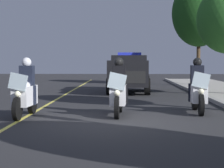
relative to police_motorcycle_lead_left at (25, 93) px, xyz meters
name	(u,v)px	position (x,y,z in m)	size (l,w,h in m)	color
ground_plane	(110,122)	(0.97, 2.48, -0.70)	(80.00, 80.00, 0.00)	#28282B
lane_stripe_center	(17,122)	(0.97, 0.01, -0.70)	(48.00, 0.12, 0.01)	#E0D14C
police_motorcycle_lead_left	(25,93)	(0.00, 0.00, 0.00)	(2.14, 0.59, 1.72)	black
police_motorcycle_lead_right	(118,92)	(-0.41, 2.69, 0.00)	(2.14, 0.59, 1.72)	black
police_motorcycle_trailing	(198,90)	(-1.11, 5.15, 0.00)	(2.14, 0.59, 1.72)	black
police_suv	(129,72)	(-9.26, 3.12, 0.37)	(4.98, 2.25, 2.05)	black
tree_behind_suv	(199,13)	(-14.89, 7.64, 3.98)	(3.46, 3.46, 6.75)	#42301E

